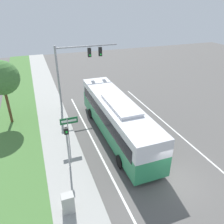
% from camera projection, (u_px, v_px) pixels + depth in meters
% --- Properties ---
extents(ground_plane, '(80.00, 80.00, 0.00)m').
position_uv_depth(ground_plane, '(172.00, 179.00, 14.12)').
color(ground_plane, '#565451').
extents(sidewalk, '(2.80, 80.00, 0.12)m').
position_uv_depth(sidewalk, '(77.00, 207.00, 12.18)').
color(sidewalk, '#9E9E99').
rests_on(sidewalk, ground_plane).
extents(lane_divider_near, '(0.14, 30.00, 0.01)m').
position_uv_depth(lane_divider_near, '(120.00, 194.00, 13.01)').
color(lane_divider_near, silver).
rests_on(lane_divider_near, ground_plane).
extents(lane_divider_far, '(0.14, 30.00, 0.01)m').
position_uv_depth(lane_divider_far, '(216.00, 166.00, 15.24)').
color(lane_divider_far, silver).
rests_on(lane_divider_far, ground_plane).
extents(bus, '(2.63, 12.21, 3.44)m').
position_uv_depth(bus, '(116.00, 116.00, 17.82)').
color(bus, '#2D8956').
rests_on(bus, ground_plane).
extents(signal_gantry, '(6.34, 0.41, 6.51)m').
position_uv_depth(signal_gantry, '(76.00, 63.00, 21.86)').
color(signal_gantry, '#939399').
rests_on(signal_gantry, ground_plane).
extents(pedestrian_signal, '(0.28, 0.34, 3.26)m').
position_uv_depth(pedestrian_signal, '(67.00, 142.00, 14.02)').
color(pedestrian_signal, '#939399').
rests_on(pedestrian_signal, ground_plane).
extents(street_sign, '(1.33, 0.08, 2.64)m').
position_uv_depth(street_sign, '(69.00, 126.00, 16.39)').
color(street_sign, '#939399').
rests_on(street_sign, ground_plane).
extents(utility_cabinet, '(0.65, 0.49, 1.19)m').
position_uv_depth(utility_cabinet, '(68.00, 203.00, 11.58)').
color(utility_cabinet, '#A8A8A3').
rests_on(utility_cabinet, sidewalk).
extents(roadside_tree, '(2.97, 2.97, 5.80)m').
position_uv_depth(roadside_tree, '(2.00, 78.00, 18.61)').
color(roadside_tree, brown).
rests_on(roadside_tree, grass_verge).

